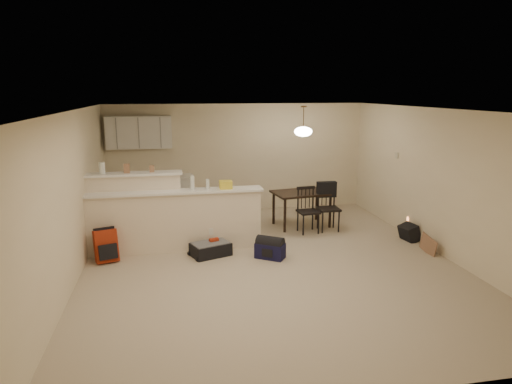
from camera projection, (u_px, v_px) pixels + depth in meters
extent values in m
plane|color=#BCAA90|center=(270.00, 262.00, 7.58)|extent=(7.00, 7.00, 0.00)
plane|color=white|center=(271.00, 110.00, 7.03)|extent=(7.00, 7.00, 0.00)
cube|color=beige|center=(238.00, 158.00, 10.66)|extent=(6.00, 0.02, 2.50)
cube|color=beige|center=(358.00, 273.00, 3.95)|extent=(6.00, 0.02, 2.50)
cube|color=beige|center=(73.00, 197.00, 6.76)|extent=(0.02, 7.00, 2.50)
cube|color=beige|center=(440.00, 182.00, 7.86)|extent=(0.02, 7.00, 2.50)
cube|color=beige|center=(176.00, 222.00, 8.05)|extent=(3.00, 0.28, 1.05)
cube|color=white|center=(175.00, 192.00, 7.93)|extent=(3.08, 0.38, 0.04)
cube|color=beige|center=(136.00, 212.00, 8.10)|extent=(1.60, 0.24, 1.35)
cube|color=white|center=(133.00, 174.00, 7.95)|extent=(1.68, 0.34, 0.04)
cube|color=white|center=(139.00, 132.00, 9.94)|extent=(1.40, 0.34, 0.70)
cube|color=white|center=(152.00, 198.00, 10.17)|extent=(1.80, 0.60, 0.90)
cube|color=beige|center=(397.00, 155.00, 9.28)|extent=(0.02, 0.12, 0.12)
cylinder|color=silver|center=(102.00, 168.00, 7.83)|extent=(0.10, 0.10, 0.20)
cube|color=#986C4E|center=(127.00, 168.00, 7.91)|extent=(0.10, 0.07, 0.16)
cube|color=#986C4E|center=(152.00, 169.00, 7.99)|extent=(0.08, 0.06, 0.12)
cylinder|color=silver|center=(192.00, 183.00, 7.96)|extent=(0.07, 0.07, 0.26)
cylinder|color=silver|center=(208.00, 184.00, 8.01)|extent=(0.06, 0.06, 0.18)
cube|color=#986C4E|center=(226.00, 185.00, 8.08)|extent=(0.22, 0.18, 0.14)
cube|color=black|center=(302.00, 193.00, 9.49)|extent=(1.27, 0.94, 0.04)
cylinder|color=black|center=(285.00, 216.00, 9.12)|extent=(0.05, 0.05, 0.69)
cylinder|color=black|center=(330.00, 211.00, 9.44)|extent=(0.05, 0.05, 0.69)
cylinder|color=black|center=(274.00, 208.00, 9.69)|extent=(0.05, 0.05, 0.69)
cylinder|color=black|center=(317.00, 204.00, 10.01)|extent=(0.05, 0.05, 0.69)
cylinder|color=brown|center=(304.00, 118.00, 9.15)|extent=(0.02, 0.02, 0.50)
cylinder|color=brown|center=(304.00, 106.00, 9.10)|extent=(0.12, 0.12, 0.03)
ellipsoid|color=white|center=(303.00, 132.00, 9.21)|extent=(0.36, 0.36, 0.20)
cube|color=black|center=(211.00, 249.00, 7.88)|extent=(0.75, 0.62, 0.22)
cube|color=#9E2911|center=(106.00, 246.00, 7.57)|extent=(0.41, 0.33, 0.54)
cube|color=#111136|center=(270.00, 251.00, 7.75)|extent=(0.55, 0.49, 0.26)
cube|color=black|center=(409.00, 233.00, 8.65)|extent=(0.29, 0.38, 0.30)
cube|color=#986C4E|center=(428.00, 245.00, 7.95)|extent=(0.06, 0.41, 0.31)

